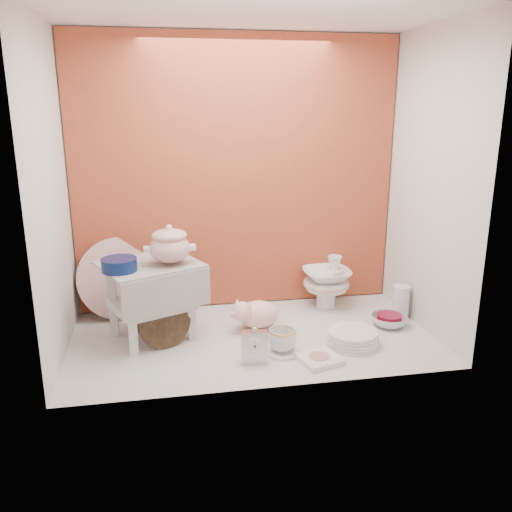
{
  "coord_description": "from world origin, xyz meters",
  "views": [
    {
      "loc": [
        -0.43,
        -2.44,
        1.14
      ],
      "look_at": [
        0.02,
        0.02,
        0.42
      ],
      "focal_mm": 37.63,
      "sensor_mm": 36.0,
      "label": 1
    }
  ],
  "objects_px": {
    "blue_white_vase": "(154,301)",
    "gold_rim_teacup": "(282,340)",
    "soup_tureen": "(170,244)",
    "crystal_bowl": "(389,321)",
    "floral_platter": "(119,279)",
    "porcelain_tower": "(326,281)",
    "mantel_clock": "(254,345)",
    "plush_pig": "(258,314)",
    "dinner_plate_stack": "(353,338)",
    "step_stool": "(152,301)"
  },
  "relations": [
    {
      "from": "blue_white_vase",
      "to": "gold_rim_teacup",
      "type": "height_order",
      "value": "blue_white_vase"
    },
    {
      "from": "soup_tureen",
      "to": "gold_rim_teacup",
      "type": "xyz_separation_m",
      "value": [
        0.5,
        -0.26,
        -0.42
      ]
    },
    {
      "from": "soup_tureen",
      "to": "crystal_bowl",
      "type": "xyz_separation_m",
      "value": [
        1.12,
        -0.06,
        -0.46
      ]
    },
    {
      "from": "crystal_bowl",
      "to": "floral_platter",
      "type": "bearing_deg",
      "value": 163.88
    },
    {
      "from": "gold_rim_teacup",
      "to": "porcelain_tower",
      "type": "distance_m",
      "value": 0.66
    },
    {
      "from": "mantel_clock",
      "to": "blue_white_vase",
      "type": "bearing_deg",
      "value": 135.79
    },
    {
      "from": "floral_platter",
      "to": "porcelain_tower",
      "type": "xyz_separation_m",
      "value": [
        1.15,
        -0.07,
        -0.06
      ]
    },
    {
      "from": "soup_tureen",
      "to": "porcelain_tower",
      "type": "xyz_separation_m",
      "value": [
        0.88,
        0.27,
        -0.33
      ]
    },
    {
      "from": "plush_pig",
      "to": "gold_rim_teacup",
      "type": "distance_m",
      "value": 0.31
    },
    {
      "from": "floral_platter",
      "to": "dinner_plate_stack",
      "type": "relative_size",
      "value": 1.74
    },
    {
      "from": "floral_platter",
      "to": "plush_pig",
      "type": "bearing_deg",
      "value": -23.06
    },
    {
      "from": "gold_rim_teacup",
      "to": "porcelain_tower",
      "type": "relative_size",
      "value": 0.44
    },
    {
      "from": "step_stool",
      "to": "mantel_clock",
      "type": "distance_m",
      "value": 0.59
    },
    {
      "from": "step_stool",
      "to": "plush_pig",
      "type": "distance_m",
      "value": 0.55
    },
    {
      "from": "soup_tureen",
      "to": "crystal_bowl",
      "type": "relative_size",
      "value": 1.26
    },
    {
      "from": "blue_white_vase",
      "to": "porcelain_tower",
      "type": "relative_size",
      "value": 0.83
    },
    {
      "from": "plush_pig",
      "to": "mantel_clock",
      "type": "bearing_deg",
      "value": -104.32
    },
    {
      "from": "step_stool",
      "to": "dinner_plate_stack",
      "type": "distance_m",
      "value": 1.0
    },
    {
      "from": "gold_rim_teacup",
      "to": "crystal_bowl",
      "type": "height_order",
      "value": "gold_rim_teacup"
    },
    {
      "from": "crystal_bowl",
      "to": "porcelain_tower",
      "type": "relative_size",
      "value": 0.61
    },
    {
      "from": "floral_platter",
      "to": "crystal_bowl",
      "type": "distance_m",
      "value": 1.47
    },
    {
      "from": "step_stool",
      "to": "floral_platter",
      "type": "height_order",
      "value": "floral_platter"
    },
    {
      "from": "step_stool",
      "to": "dinner_plate_stack",
      "type": "relative_size",
      "value": 1.73
    },
    {
      "from": "mantel_clock",
      "to": "dinner_plate_stack",
      "type": "relative_size",
      "value": 0.68
    },
    {
      "from": "step_stool",
      "to": "floral_platter",
      "type": "bearing_deg",
      "value": 94.83
    },
    {
      "from": "blue_white_vase",
      "to": "dinner_plate_stack",
      "type": "xyz_separation_m",
      "value": [
        0.95,
        -0.44,
        -0.09
      ]
    },
    {
      "from": "step_stool",
      "to": "dinner_plate_stack",
      "type": "height_order",
      "value": "step_stool"
    },
    {
      "from": "crystal_bowl",
      "to": "porcelain_tower",
      "type": "distance_m",
      "value": 0.43
    },
    {
      "from": "soup_tureen",
      "to": "mantel_clock",
      "type": "height_order",
      "value": "soup_tureen"
    },
    {
      "from": "dinner_plate_stack",
      "to": "porcelain_tower",
      "type": "bearing_deg",
      "value": 87.15
    },
    {
      "from": "step_stool",
      "to": "crystal_bowl",
      "type": "distance_m",
      "value": 1.24
    },
    {
      "from": "soup_tureen",
      "to": "gold_rim_teacup",
      "type": "bearing_deg",
      "value": -27.41
    },
    {
      "from": "soup_tureen",
      "to": "crystal_bowl",
      "type": "height_order",
      "value": "soup_tureen"
    },
    {
      "from": "floral_platter",
      "to": "plush_pig",
      "type": "height_order",
      "value": "floral_platter"
    },
    {
      "from": "step_stool",
      "to": "mantel_clock",
      "type": "relative_size",
      "value": 2.56
    },
    {
      "from": "plush_pig",
      "to": "step_stool",
      "type": "bearing_deg",
      "value": -179.51
    },
    {
      "from": "floral_platter",
      "to": "dinner_plate_stack",
      "type": "height_order",
      "value": "floral_platter"
    },
    {
      "from": "step_stool",
      "to": "crystal_bowl",
      "type": "bearing_deg",
      "value": -27.94
    },
    {
      "from": "step_stool",
      "to": "plush_pig",
      "type": "bearing_deg",
      "value": -22.44
    },
    {
      "from": "blue_white_vase",
      "to": "mantel_clock",
      "type": "relative_size",
      "value": 1.46
    },
    {
      "from": "plush_pig",
      "to": "crystal_bowl",
      "type": "xyz_separation_m",
      "value": [
        0.68,
        -0.1,
        -0.05
      ]
    },
    {
      "from": "mantel_clock",
      "to": "gold_rim_teacup",
      "type": "distance_m",
      "value": 0.17
    },
    {
      "from": "plush_pig",
      "to": "gold_rim_teacup",
      "type": "bearing_deg",
      "value": -80.3
    },
    {
      "from": "step_stool",
      "to": "mantel_clock",
      "type": "height_order",
      "value": "step_stool"
    },
    {
      "from": "blue_white_vase",
      "to": "plush_pig",
      "type": "xyz_separation_m",
      "value": [
        0.53,
        -0.16,
        -0.05
      ]
    },
    {
      "from": "step_stool",
      "to": "soup_tureen",
      "type": "relative_size",
      "value": 1.89
    },
    {
      "from": "dinner_plate_stack",
      "to": "mantel_clock",
      "type": "bearing_deg",
      "value": -168.98
    },
    {
      "from": "gold_rim_teacup",
      "to": "crystal_bowl",
      "type": "xyz_separation_m",
      "value": [
        0.63,
        0.2,
        -0.04
      ]
    },
    {
      "from": "blue_white_vase",
      "to": "porcelain_tower",
      "type": "xyz_separation_m",
      "value": [
        0.97,
        0.07,
        0.03
      ]
    },
    {
      "from": "soup_tureen",
      "to": "floral_platter",
      "type": "xyz_separation_m",
      "value": [
        -0.27,
        0.35,
        -0.27
      ]
    }
  ]
}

